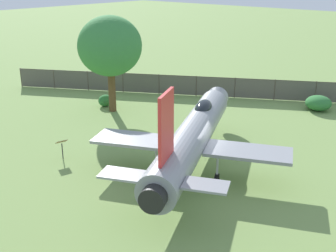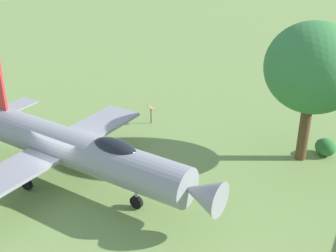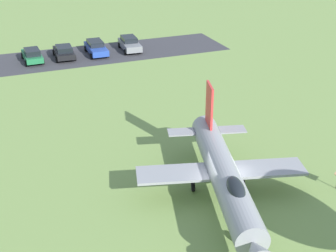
% 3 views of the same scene
% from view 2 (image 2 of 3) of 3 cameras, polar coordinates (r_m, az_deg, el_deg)
% --- Properties ---
extents(ground_plane, '(200.00, 200.00, 0.00)m').
position_cam_2_polar(ground_plane, '(22.02, -12.03, -6.88)').
color(ground_plane, '#75934C').
extents(display_jet, '(13.80, 9.99, 5.57)m').
position_cam_2_polar(display_jet, '(20.83, -11.79, -2.71)').
color(display_jet, gray).
rests_on(display_jet, ground_plane).
extents(shade_tree, '(4.74, 4.51, 7.08)m').
position_cam_2_polar(shade_tree, '(22.51, 17.81, 6.92)').
color(shade_tree, brown).
rests_on(shade_tree, ground_plane).
extents(shrub_by_tree, '(1.12, 1.00, 0.91)m').
position_cam_2_polar(shrub_by_tree, '(24.92, 19.21, -2.53)').
color(shrub_by_tree, '#2D7033').
rests_on(shrub_by_tree, ground_plane).
extents(info_plaque, '(0.68, 0.54, 1.14)m').
position_cam_2_polar(info_plaque, '(26.85, -2.16, 2.00)').
color(info_plaque, '#333333').
rests_on(info_plaque, ground_plane).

